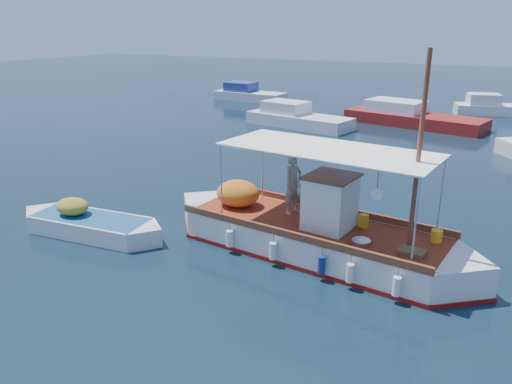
% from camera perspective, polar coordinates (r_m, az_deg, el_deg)
% --- Properties ---
extents(ground, '(160.00, 160.00, 0.00)m').
position_cam_1_polar(ground, '(15.05, 4.03, -7.30)').
color(ground, black).
rests_on(ground, ground).
extents(fishing_caique, '(10.19, 3.73, 6.26)m').
position_cam_1_polar(fishing_caique, '(15.16, 6.32, -4.86)').
color(fishing_caique, white).
rests_on(fishing_caique, ground).
extents(dinghy, '(5.44, 1.86, 1.33)m').
position_cam_1_polar(dinghy, '(17.30, -18.46, -3.71)').
color(dinghy, white).
rests_on(dinghy, ground).
extents(bg_boat_nw, '(7.63, 3.81, 1.80)m').
position_cam_1_polar(bg_boat_nw, '(34.17, 4.60, 8.34)').
color(bg_boat_nw, silver).
rests_on(bg_boat_nw, ground).
extents(bg_boat_n, '(9.68, 4.86, 1.80)m').
position_cam_1_polar(bg_boat_n, '(35.96, 17.17, 8.09)').
color(bg_boat_n, maroon).
rests_on(bg_boat_n, ground).
extents(bg_boat_far_w, '(6.57, 2.64, 1.80)m').
position_cam_1_polar(bg_boat_far_w, '(45.81, -0.91, 11.02)').
color(bg_boat_far_w, silver).
rests_on(bg_boat_far_w, ground).
extents(bg_boat_far_n, '(5.86, 3.44, 1.80)m').
position_cam_1_polar(bg_boat_far_n, '(42.21, 25.32, 8.60)').
color(bg_boat_far_n, silver).
rests_on(bg_boat_far_n, ground).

